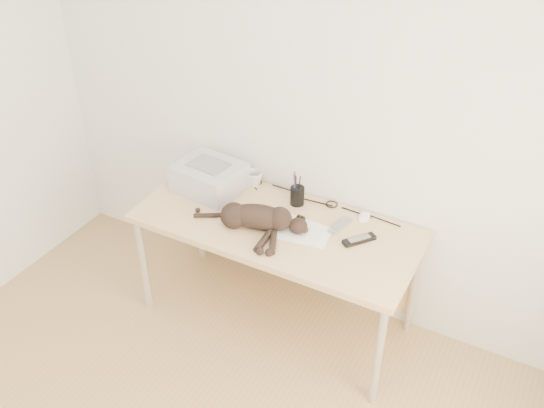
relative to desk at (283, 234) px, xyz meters
The scene contains 11 objects.
wall_back 0.75m from the desk, 90.00° to the left, with size 3.50×3.50×0.00m, color white.
desk is the anchor object (origin of this frame).
printer 0.56m from the desk, behind, with size 0.41×0.36×0.18m.
papers 0.23m from the desk, 28.44° to the right, with size 0.33×0.25×0.01m.
cat 0.28m from the desk, 115.19° to the right, with size 0.66×0.33×0.15m.
mug 0.40m from the desk, 147.50° to the left, with size 0.10×0.10×0.10m, color silver.
pen_cup 0.24m from the desk, 83.60° to the left, with size 0.08×0.08×0.21m.
remote_grey 0.36m from the desk, ahead, with size 0.05×0.18×0.02m, color gray.
remote_black 0.49m from the desk, ahead, with size 0.05×0.19×0.02m, color black.
mouse 0.48m from the desk, 25.24° to the left, with size 0.07×0.12×0.04m, color white.
cable_tangle 0.26m from the desk, 90.00° to the left, with size 1.36×0.07×0.01m, color black, non-canonical shape.
Camera 1 is at (1.27, -1.02, 2.73)m, focal length 40.00 mm.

